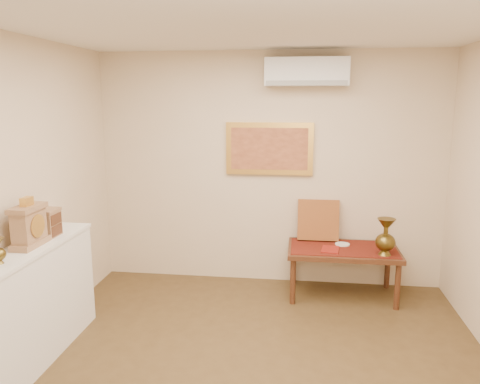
% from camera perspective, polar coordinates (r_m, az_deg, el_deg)
% --- Properties ---
extents(ceiling, '(4.50, 4.50, 0.00)m').
position_cam_1_polar(ceiling, '(3.21, 0.97, 20.92)').
color(ceiling, white).
rests_on(ceiling, ground).
extents(wall_back, '(4.00, 0.02, 2.70)m').
position_cam_1_polar(wall_back, '(5.46, 3.59, 2.71)').
color(wall_back, beige).
rests_on(wall_back, ground).
extents(table_cloth, '(1.14, 0.59, 0.01)m').
position_cam_1_polar(table_cloth, '(5.30, 12.48, -6.67)').
color(table_cloth, '#601A10').
rests_on(table_cloth, low_table).
extents(brass_urn_tall, '(0.21, 0.21, 0.47)m').
position_cam_1_polar(brass_urn_tall, '(5.11, 17.35, -4.78)').
color(brass_urn_tall, brown).
rests_on(brass_urn_tall, table_cloth).
extents(plate, '(0.16, 0.16, 0.01)m').
position_cam_1_polar(plate, '(5.39, 12.38, -6.24)').
color(plate, white).
rests_on(plate, table_cloth).
extents(menu, '(0.21, 0.27, 0.01)m').
position_cam_1_polar(menu, '(5.19, 10.94, -6.88)').
color(menu, maroon).
rests_on(menu, table_cloth).
extents(cushion, '(0.47, 0.20, 0.48)m').
position_cam_1_polar(cushion, '(5.47, 9.51, -3.37)').
color(cushion, maroon).
rests_on(cushion, table_cloth).
extents(display_ledge, '(0.37, 2.02, 0.98)m').
position_cam_1_polar(display_ledge, '(4.18, -25.67, -13.50)').
color(display_ledge, white).
rests_on(display_ledge, floor).
extents(mantel_clock, '(0.17, 0.36, 0.41)m').
position_cam_1_polar(mantel_clock, '(4.17, -24.31, -3.74)').
color(mantel_clock, '#9F7551').
rests_on(mantel_clock, display_ledge).
extents(wooden_chest, '(0.16, 0.21, 0.24)m').
position_cam_1_polar(wooden_chest, '(4.41, -22.32, -3.48)').
color(wooden_chest, '#9F7551').
rests_on(wooden_chest, display_ledge).
extents(low_table, '(1.20, 0.70, 0.55)m').
position_cam_1_polar(low_table, '(5.32, 12.44, -7.38)').
color(low_table, '#4E2917').
rests_on(low_table, floor).
extents(painting, '(1.00, 0.06, 0.60)m').
position_cam_1_polar(painting, '(5.41, 3.60, 5.29)').
color(painting, gold).
rests_on(painting, wall_back).
extents(ac_unit, '(0.90, 0.25, 0.30)m').
position_cam_1_polar(ac_unit, '(5.27, 8.12, 14.29)').
color(ac_unit, silver).
rests_on(ac_unit, wall_back).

